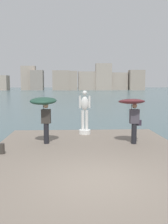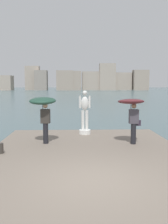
# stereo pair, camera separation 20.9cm
# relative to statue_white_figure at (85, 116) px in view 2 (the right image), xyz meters

# --- Properties ---
(ground_plane) EXTENTS (400.00, 400.00, 0.00)m
(ground_plane) POSITION_rel_statue_white_figure_xyz_m (-0.05, 33.62, -1.31)
(ground_plane) COLOR #4C666B
(pier) EXTENTS (7.51, 10.57, 0.40)m
(pier) POSITION_rel_statue_white_figure_xyz_m (-0.05, -4.09, -1.11)
(pier) COLOR slate
(pier) RESTS_ON ground
(statue_white_figure) EXTENTS (0.60, 0.60, 2.22)m
(statue_white_figure) POSITION_rel_statue_white_figure_xyz_m (0.00, 0.00, 0.00)
(statue_white_figure) COLOR white
(statue_white_figure) RESTS_ON pier
(onlooker_left) EXTENTS (1.27, 1.28, 2.02)m
(onlooker_left) POSITION_rel_statue_white_figure_xyz_m (-1.85, -2.02, 0.71)
(onlooker_left) COLOR black
(onlooker_left) RESTS_ON pier
(onlooker_right) EXTENTS (1.16, 1.17, 1.96)m
(onlooker_right) POSITION_rel_statue_white_figure_xyz_m (1.90, -2.27, 0.64)
(onlooker_right) COLOR black
(onlooker_right) RESTS_ON pier
(mooring_bollard) EXTENTS (0.21, 0.21, 0.38)m
(mooring_bollard) POSITION_rel_statue_white_figure_xyz_m (-3.24, -3.61, -0.72)
(mooring_bollard) COLOR #38332D
(mooring_bollard) RESTS_ON pier
(distant_skyline) EXTENTS (76.70, 11.74, 13.33)m
(distant_skyline) POSITION_rel_statue_white_figure_xyz_m (0.69, 117.66, 3.68)
(distant_skyline) COLOR #A89989
(distant_skyline) RESTS_ON ground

